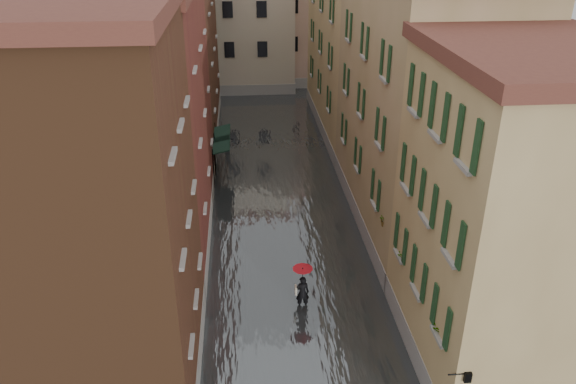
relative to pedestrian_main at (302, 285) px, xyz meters
name	(u,v)px	position (x,y,z in m)	size (l,w,h in m)	color
ground	(301,331)	(-0.21, -1.49, -1.21)	(120.00, 120.00, 0.00)	#5C5C5E
floodwater	(279,191)	(-0.21, 11.51, -1.11)	(10.00, 60.00, 0.20)	#424649
building_left_near	(93,225)	(-7.21, -3.49, 5.29)	(6.00, 8.00, 13.00)	brown
building_left_mid	(143,121)	(-7.21, 7.51, 5.04)	(6.00, 14.00, 12.50)	brown
building_left_far	(172,44)	(-7.21, 22.51, 5.79)	(6.00, 16.00, 14.00)	brown
building_right_near	(510,227)	(6.79, -3.49, 4.54)	(6.00, 8.00, 11.50)	#A48654
building_right_mid	(419,108)	(6.79, 7.51, 5.29)	(6.00, 14.00, 13.00)	tan
building_right_far	(360,57)	(6.79, 22.51, 4.54)	(6.00, 16.00, 11.50)	#A48654
building_end_cream	(229,19)	(-3.21, 36.51, 5.29)	(12.00, 9.00, 13.00)	#B9B193
building_end_pink	(318,19)	(5.79, 38.51, 4.79)	(10.00, 9.00, 12.00)	tan
awning_near	(221,146)	(-3.70, 13.44, 1.25)	(1.09, 2.77, 2.80)	black
awning_far	(221,135)	(-3.70, 15.39, 1.26)	(1.09, 3.07, 2.80)	black
wall_lantern	(467,376)	(4.12, -7.49, 1.80)	(0.71, 0.22, 0.35)	black
window_planters	(408,257)	(3.91, -1.69, 2.30)	(0.59, 8.31, 0.84)	brown
pedestrian_main	(302,285)	(0.00, 0.00, 0.00)	(0.88, 0.88, 2.06)	black
pedestrian_far	(228,141)	(-3.38, 18.76, -0.46)	(0.73, 0.57, 1.51)	black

